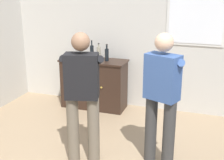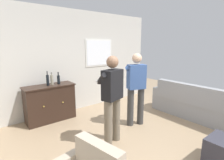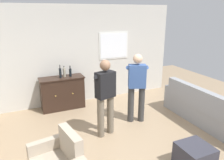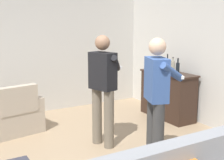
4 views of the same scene
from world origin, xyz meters
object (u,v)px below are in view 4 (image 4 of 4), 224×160
Objects in this scene: bottle_liquor_amber at (167,65)px; person_standing_left at (103,85)px; armchair at (14,116)px; bottle_spirits_clear at (178,68)px; person_standing_right at (157,96)px; sideboard_cabinet at (168,95)px; bottle_wine_green at (173,67)px.

bottle_liquor_amber is 1.83m from person_standing_left.
bottle_liquor_amber reaches higher than armchair.
bottle_spirits_clear is 0.18× the size of person_standing_right.
sideboard_cabinet is 3.96× the size of bottle_wine_green.
armchair is 0.58× the size of person_standing_right.
sideboard_cabinet is 1.90m from person_standing_left.
person_standing_left is (1.22, 1.06, 0.65)m from armchair.
sideboard_cabinet is 3.98× the size of bottle_spirits_clear.
person_standing_left is at bearing -79.95° from bottle_spirits_clear.
bottle_liquor_amber is (-0.02, -0.01, 0.58)m from sideboard_cabinet.
person_standing_left is at bearing -163.65° from person_standing_right.
bottle_wine_green is at bearing 171.53° from bottle_spirits_clear.
person_standing_right is at bearing 16.35° from person_standing_left.
bottle_wine_green is 0.18× the size of person_standing_left.
armchair is 2.79× the size of bottle_liquor_amber.
armchair is 0.82× the size of sideboard_cabinet.
person_standing_right is at bearing -44.09° from bottle_liquor_amber.
person_standing_left is at bearing -72.23° from sideboard_cabinet.
person_standing_right is (0.92, 0.27, 0.00)m from person_standing_left.
bottle_liquor_amber reaches higher than bottle_wine_green.
bottle_liquor_amber reaches higher than sideboard_cabinet.
bottle_spirits_clear is (0.27, 0.01, -0.02)m from bottle_liquor_amber.
bottle_spirits_clear is 0.18× the size of person_standing_left.
person_standing_left is (0.31, -1.75, -0.08)m from bottle_spirits_clear.
bottle_wine_green is at bearing 132.89° from person_standing_right.
armchair is at bearing -108.02° from bottle_spirits_clear.
sideboard_cabinet is at bearing -165.03° from bottle_wine_green.
bottle_liquor_amber reaches higher than bottle_spirits_clear.
armchair is 2.96m from bottle_liquor_amber.
bottle_spirits_clear is at bearing 0.18° from sideboard_cabinet.
person_standing_left is (0.58, -1.73, -0.10)m from bottle_liquor_amber.
bottle_spirits_clear is at bearing 71.98° from armchair.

